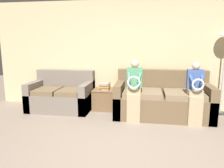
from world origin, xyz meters
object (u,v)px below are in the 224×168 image
(couch_main, at_px, (162,100))
(book_stack, at_px, (105,86))
(side_shelf, at_px, (105,99))
(couch_side, at_px, (62,96))
(child_right_seated, at_px, (195,91))
(child_left_seated, at_px, (134,88))

(couch_main, distance_m, book_stack, 1.35)
(side_shelf, bearing_deg, book_stack, -82.62)
(couch_side, height_order, book_stack, couch_side)
(child_right_seated, distance_m, side_shelf, 2.05)
(child_left_seated, xyz_separation_m, child_right_seated, (1.16, -0.00, -0.02))
(couch_side, distance_m, child_left_seated, 1.86)
(child_left_seated, height_order, book_stack, child_left_seated)
(couch_main, relative_size, child_right_seated, 1.65)
(couch_side, relative_size, book_stack, 4.76)
(child_left_seated, bearing_deg, couch_main, 35.92)
(couch_side, distance_m, side_shelf, 1.03)
(couch_main, distance_m, side_shelf, 1.33)
(couch_main, xyz_separation_m, side_shelf, (-1.30, 0.27, -0.09))
(side_shelf, bearing_deg, child_right_seated, -20.03)
(couch_main, height_order, book_stack, couch_main)
(couch_main, height_order, child_right_seated, child_right_seated)
(child_left_seated, relative_size, child_right_seated, 1.02)
(couch_main, bearing_deg, side_shelf, 168.49)
(couch_side, relative_size, side_shelf, 2.57)
(child_left_seated, bearing_deg, side_shelf, 136.56)
(couch_side, bearing_deg, couch_main, -2.74)
(couch_side, height_order, child_right_seated, child_right_seated)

